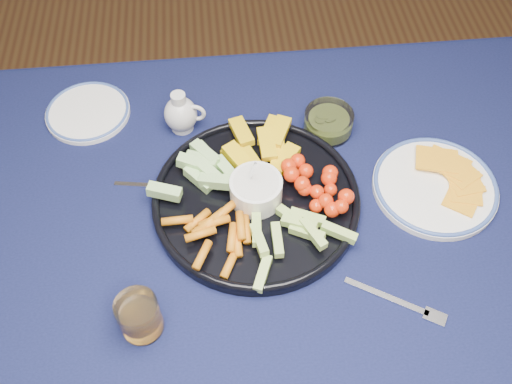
{
  "coord_description": "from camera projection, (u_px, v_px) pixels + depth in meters",
  "views": [
    {
      "loc": [
        -0.02,
        -0.54,
        1.66
      ],
      "look_at": [
        0.05,
        0.09,
        0.78
      ],
      "focal_mm": 40.0,
      "sensor_mm": 36.0,
      "label": 1
    }
  ],
  "objects": [
    {
      "name": "dining_table",
      "position": [
        238.0,
        269.0,
        1.13
      ],
      "size": [
        1.67,
        1.07,
        0.75
      ],
      "color": "#492818",
      "rests_on": "ground"
    },
    {
      "name": "juice_tumbler",
      "position": [
        140.0,
        317.0,
        0.94
      ],
      "size": [
        0.07,
        0.07,
        0.08
      ],
      "color": "white",
      "rests_on": "dining_table"
    },
    {
      "name": "crudite_platter",
      "position": [
        254.0,
        197.0,
        1.1
      ],
      "size": [
        0.4,
        0.4,
        0.13
      ],
      "color": "black",
      "rests_on": "dining_table"
    },
    {
      "name": "side_plate_extra",
      "position": [
        88.0,
        112.0,
        1.25
      ],
      "size": [
        0.18,
        0.18,
        0.02
      ],
      "color": "white",
      "rests_on": "dining_table"
    },
    {
      "name": "creamer_pitcher",
      "position": [
        181.0,
        114.0,
        1.2
      ],
      "size": [
        0.09,
        0.07,
        0.1
      ],
      "color": "silver",
      "rests_on": "dining_table"
    },
    {
      "name": "cheese_plate",
      "position": [
        435.0,
        185.0,
        1.13
      ],
      "size": [
        0.25,
        0.25,
        0.03
      ],
      "color": "white",
      "rests_on": "dining_table"
    },
    {
      "name": "pickle_bowl",
      "position": [
        328.0,
        123.0,
        1.21
      ],
      "size": [
        0.1,
        0.1,
        0.05
      ],
      "color": "white",
      "rests_on": "dining_table"
    },
    {
      "name": "fork_right",
      "position": [
        403.0,
        304.0,
        0.99
      ],
      "size": [
        0.17,
        0.11,
        0.0
      ],
      "color": "white",
      "rests_on": "dining_table"
    },
    {
      "name": "fork_left",
      "position": [
        161.0,
        186.0,
        1.14
      ],
      "size": [
        0.16,
        0.04,
        0.0
      ],
      "color": "white",
      "rests_on": "dining_table"
    }
  ]
}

